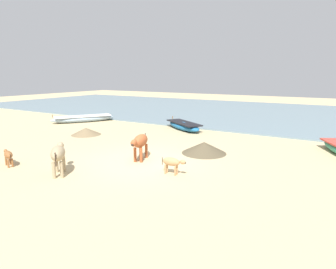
# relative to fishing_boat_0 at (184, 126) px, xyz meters

# --- Properties ---
(ground) EXTENTS (80.00, 80.00, 0.00)m
(ground) POSITION_rel_fishing_boat_0_xyz_m (1.78, -6.96, -0.27)
(ground) COLOR tan
(sea_water) EXTENTS (60.00, 20.00, 0.08)m
(sea_water) POSITION_rel_fishing_boat_0_xyz_m (1.78, 10.66, -0.23)
(sea_water) COLOR slate
(sea_water) RESTS_ON ground
(fishing_boat_0) EXTENTS (3.40, 2.69, 0.69)m
(fishing_boat_0) POSITION_rel_fishing_boat_0_xyz_m (0.00, 0.00, 0.00)
(fishing_boat_0) COLOR #1E669E
(fishing_boat_0) RESTS_ON ground
(fishing_boat_4) EXTENTS (3.32, 4.39, 0.68)m
(fishing_boat_4) POSITION_rel_fishing_boat_0_xyz_m (-7.90, -1.12, -0.01)
(fishing_boat_4) COLOR #8CA5B7
(fishing_boat_4) RESTS_ON ground
(cow_adult_rust) EXTENTS (0.80, 1.61, 1.07)m
(cow_adult_rust) POSITION_rel_fishing_boat_0_xyz_m (1.56, -6.81, 0.50)
(cow_adult_rust) COLOR #9E4C28
(cow_adult_rust) RESTS_ON ground
(calf_near_brown) EXTENTS (0.91, 0.48, 0.61)m
(calf_near_brown) POSITION_rel_fishing_boat_0_xyz_m (-2.35, -10.07, 0.17)
(calf_near_brown) COLOR brown
(calf_near_brown) RESTS_ON ground
(calf_far_tan) EXTENTS (0.95, 0.31, 0.61)m
(calf_far_tan) POSITION_rel_fishing_boat_0_xyz_m (3.56, -7.65, 0.17)
(calf_far_tan) COLOR tan
(calf_far_tan) RESTS_ON ground
(cow_second_adult_dun) EXTENTS (1.32, 1.34, 1.05)m
(cow_second_adult_dun) POSITION_rel_fishing_boat_0_xyz_m (0.13, -9.70, 0.48)
(cow_second_adult_dun) COLOR tan
(cow_second_adult_dun) RESTS_ON ground
(debris_pile_0) EXTENTS (1.77, 1.77, 0.42)m
(debris_pile_0) POSITION_rel_fishing_boat_0_xyz_m (-4.21, -4.33, -0.06)
(debris_pile_0) COLOR #7A6647
(debris_pile_0) RESTS_ON ground
(debris_pile_1) EXTENTS (2.57, 2.57, 0.51)m
(debris_pile_1) POSITION_rel_fishing_boat_0_xyz_m (3.39, -4.47, -0.01)
(debris_pile_1) COLOR brown
(debris_pile_1) RESTS_ON ground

